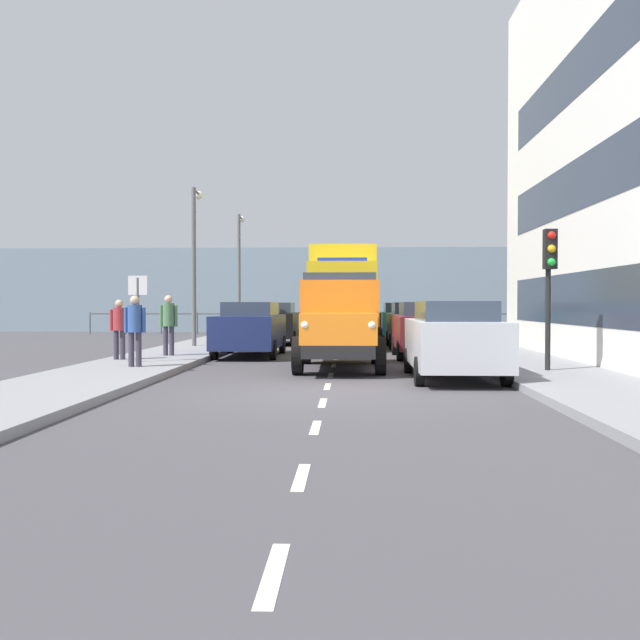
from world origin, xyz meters
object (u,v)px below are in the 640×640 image
(car_teal_kerbside_3, at_px, (400,321))
(pedestrian_couple_b, at_px, (169,320))
(car_navy_oppositeside_0, at_px, (250,328))
(car_black_oppositeside_1, at_px, (274,323))
(pedestrian_with_bag, at_px, (119,324))
(car_maroon_kerbside_1, at_px, (424,329))
(car_silver_kerbside_near, at_px, (453,339))
(truck_vintage_orange, at_px, (340,323))
(traffic_light_near, at_px, (550,268))
(car_grey_kerbside_2, at_px, (411,324))
(lamp_post_promenade, at_px, (195,250))
(street_sign, at_px, (138,303))
(lorry_cargo_yellow, at_px, (343,293))
(pedestrian_near_railing, at_px, (135,325))
(lamp_post_far, at_px, (239,262))

(car_teal_kerbside_3, bearing_deg, pedestrian_couple_b, 58.39)
(car_navy_oppositeside_0, height_order, car_black_oppositeside_1, same)
(pedestrian_couple_b, bearing_deg, car_navy_oppositeside_0, -139.99)
(pedestrian_couple_b, bearing_deg, pedestrian_with_bag, 59.37)
(car_maroon_kerbside_1, bearing_deg, car_silver_kerbside_near, 90.00)
(truck_vintage_orange, distance_m, pedestrian_couple_b, 5.82)
(pedestrian_couple_b, relative_size, traffic_light_near, 0.55)
(car_grey_kerbside_2, relative_size, lamp_post_promenade, 0.74)
(car_teal_kerbside_3, bearing_deg, car_maroon_kerbside_1, 90.00)
(car_maroon_kerbside_1, height_order, street_sign, street_sign)
(pedestrian_with_bag, xyz_separation_m, pedestrian_couple_b, (-0.95, -1.60, 0.09))
(truck_vintage_orange, distance_m, pedestrian_with_bag, 6.15)
(lorry_cargo_yellow, bearing_deg, street_sign, 61.82)
(pedestrian_with_bag, bearing_deg, pedestrian_near_railing, 116.20)
(car_teal_kerbside_3, relative_size, car_black_oppositeside_1, 1.04)
(car_grey_kerbside_2, relative_size, traffic_light_near, 1.32)
(pedestrian_couple_b, bearing_deg, truck_vintage_orange, 150.66)
(traffic_light_near, bearing_deg, car_maroon_kerbside_1, -69.08)
(car_grey_kerbside_2, distance_m, lamp_post_far, 11.95)
(pedestrian_near_railing, relative_size, pedestrian_with_bag, 1.05)
(traffic_light_near, bearing_deg, car_navy_oppositeside_0, -39.08)
(pedestrian_with_bag, height_order, traffic_light_near, traffic_light_near)
(car_silver_kerbside_near, distance_m, car_grey_kerbside_2, 11.42)
(car_teal_kerbside_3, xyz_separation_m, street_sign, (7.83, 14.69, 0.79))
(car_silver_kerbside_near, relative_size, car_teal_kerbside_3, 1.10)
(car_silver_kerbside_near, bearing_deg, car_navy_oppositeside_0, -51.36)
(car_navy_oppositeside_0, bearing_deg, lamp_post_promenade, -52.93)
(traffic_light_near, height_order, lamp_post_promenade, lamp_post_promenade)
(lamp_post_promenade, distance_m, lamp_post_far, 9.90)
(car_silver_kerbside_near, xyz_separation_m, lamp_post_far, (7.82, -19.99, 2.84))
(truck_vintage_orange, bearing_deg, pedestrian_near_railing, 11.41)
(car_navy_oppositeside_0, xyz_separation_m, street_sign, (2.38, 4.14, 0.79))
(truck_vintage_orange, height_order, lamp_post_far, lamp_post_far)
(car_navy_oppositeside_0, bearing_deg, lamp_post_far, -79.78)
(lamp_post_far, bearing_deg, lamp_post_promenade, 89.43)
(lamp_post_far, bearing_deg, lorry_cargo_yellow, 125.04)
(car_grey_kerbside_2, bearing_deg, pedestrian_near_railing, 54.00)
(car_silver_kerbside_near, distance_m, lamp_post_far, 21.65)
(truck_vintage_orange, distance_m, pedestrian_near_railing, 5.02)
(truck_vintage_orange, distance_m, car_silver_kerbside_near, 3.34)
(car_teal_kerbside_3, distance_m, lamp_post_far, 8.73)
(pedestrian_near_railing, distance_m, pedestrian_with_bag, 2.50)
(car_grey_kerbside_2, xyz_separation_m, car_black_oppositeside_1, (5.45, -2.41, 0.00))
(pedestrian_couple_b, distance_m, lamp_post_far, 15.20)
(pedestrian_with_bag, bearing_deg, car_maroon_kerbside_1, -160.53)
(pedestrian_with_bag, distance_m, lamp_post_promenade, 7.17)
(lorry_cargo_yellow, relative_size, car_grey_kerbside_2, 1.95)
(car_black_oppositeside_1, xyz_separation_m, pedestrian_couple_b, (2.16, 8.83, 0.30))
(lorry_cargo_yellow, distance_m, lamp_post_far, 9.31)
(car_grey_kerbside_2, bearing_deg, lamp_post_promenade, 9.50)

